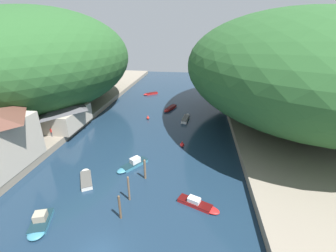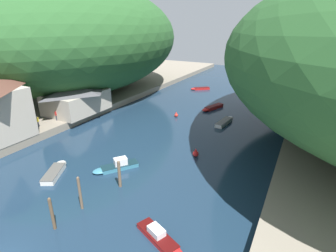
# 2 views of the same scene
# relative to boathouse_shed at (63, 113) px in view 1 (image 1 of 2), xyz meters

# --- Properties ---
(water_surface) EXTENTS (130.00, 130.00, 0.00)m
(water_surface) POSITION_rel_boathouse_shed_xyz_m (17.89, 4.92, -3.79)
(water_surface) COLOR #192D42
(water_surface) RESTS_ON ground
(left_bank) EXTENTS (22.00, 120.00, 1.14)m
(left_bank) POSITION_rel_boathouse_shed_xyz_m (-8.36, 4.92, -3.22)
(left_bank) COLOR gray
(left_bank) RESTS_ON ground
(right_bank) EXTENTS (22.00, 120.00, 1.14)m
(right_bank) POSITION_rel_boathouse_shed_xyz_m (44.14, 4.92, -3.22)
(right_bank) COLOR gray
(right_bank) RESTS_ON ground
(hillside_left) EXTENTS (36.71, 51.39, 22.49)m
(hillside_left) POSITION_rel_boathouse_shed_xyz_m (-9.46, 11.22, 8.60)
(hillside_left) COLOR #285628
(hillside_left) RESTS_ON left_bank
(hillside_right) EXTENTS (43.43, 60.81, 21.78)m
(hillside_right) POSITION_rel_boathouse_shed_xyz_m (45.24, 12.41, 8.24)
(hillside_right) COLOR #285628
(hillside_right) RESTS_ON right_bank
(boathouse_shed) EXTENTS (7.84, 10.43, 5.12)m
(boathouse_shed) POSITION_rel_boathouse_shed_xyz_m (0.00, 0.00, 0.00)
(boathouse_shed) COLOR #B2A899
(boathouse_shed) RESTS_ON left_bank
(boat_far_upstream) EXTENTS (4.35, 3.92, 0.53)m
(boat_far_upstream) POSITION_rel_boathouse_shed_xyz_m (11.18, 29.12, -3.52)
(boat_far_upstream) COLOR red
(boat_far_upstream) RESTS_ON water_surface
(boat_small_dinghy) EXTENTS (1.77, 5.61, 0.64)m
(boat_small_dinghy) POSITION_rel_boathouse_shed_xyz_m (23.64, 9.67, -3.47)
(boat_small_dinghy) COLOR white
(boat_small_dinghy) RESTS_ON water_surface
(boat_yellow_tender) EXTENTS (2.86, 4.35, 1.30)m
(boat_yellow_tender) POSITION_rel_boathouse_shed_xyz_m (10.47, -22.68, -3.40)
(boat_yellow_tender) COLOR teal
(boat_yellow_tender) RESTS_ON water_surface
(boat_far_right_bank) EXTENTS (4.15, 4.99, 1.28)m
(boat_far_right_bank) POSITION_rel_boathouse_shed_xyz_m (16.90, -10.71, -3.41)
(boat_far_right_bank) COLOR teal
(boat_far_right_bank) RESTS_ON water_surface
(boat_white_cruiser) EXTENTS (2.89, 5.71, 0.60)m
(boat_white_cruiser) POSITION_rel_boathouse_shed_xyz_m (19.14, 15.65, -3.49)
(boat_white_cruiser) COLOR red
(boat_white_cruiser) RESTS_ON water_surface
(boat_open_rowboat) EXTENTS (5.09, 3.07, 0.93)m
(boat_open_rowboat) POSITION_rel_boathouse_shed_xyz_m (26.80, -17.55, -3.50)
(boat_open_rowboat) COLOR red
(boat_open_rowboat) RESTS_ON water_surface
(boat_near_quay) EXTENTS (3.48, 4.82, 0.60)m
(boat_near_quay) POSITION_rel_boathouse_shed_xyz_m (11.53, -14.57, -3.49)
(boat_near_quay) COLOR silver
(boat_near_quay) RESTS_ON water_surface
(mooring_post_nearest) EXTENTS (0.26, 0.26, 3.07)m
(mooring_post_nearest) POSITION_rel_boathouse_shed_xyz_m (18.43, -20.47, -2.25)
(mooring_post_nearest) COLOR brown
(mooring_post_nearest) RESTS_ON water_surface
(mooring_post_second) EXTENTS (0.25, 0.25, 3.37)m
(mooring_post_second) POSITION_rel_boathouse_shed_xyz_m (18.54, -17.57, -2.10)
(mooring_post_second) COLOR brown
(mooring_post_second) RESTS_ON water_surface
(mooring_post_middle) EXTENTS (0.32, 0.32, 3.00)m
(mooring_post_middle) POSITION_rel_boathouse_shed_xyz_m (19.46, -13.18, -2.28)
(mooring_post_middle) COLOR brown
(mooring_post_middle) RESTS_ON water_surface
(channel_buoy_near) EXTENTS (0.64, 0.64, 0.96)m
(channel_buoy_near) POSITION_rel_boathouse_shed_xyz_m (15.06, 8.43, -3.41)
(channel_buoy_near) COLOR red
(channel_buoy_near) RESTS_ON water_surface
(channel_buoy_far) EXTENTS (0.74, 0.74, 1.11)m
(channel_buoy_far) POSITION_rel_boathouse_shed_xyz_m (23.79, -3.51, -3.35)
(channel_buoy_far) COLOR red
(channel_buoy_far) RESTS_ON water_surface
(person_on_quay) EXTENTS (0.30, 0.42, 1.69)m
(person_on_quay) POSITION_rel_boathouse_shed_xyz_m (0.40, -4.81, -1.67)
(person_on_quay) COLOR #282D3D
(person_on_quay) RESTS_ON left_bank
(person_by_boathouse) EXTENTS (0.22, 0.38, 1.69)m
(person_by_boathouse) POSITION_rel_boathouse_shed_xyz_m (0.31, -8.14, -1.67)
(person_by_boathouse) COLOR #282D3D
(person_by_boathouse) RESTS_ON left_bank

